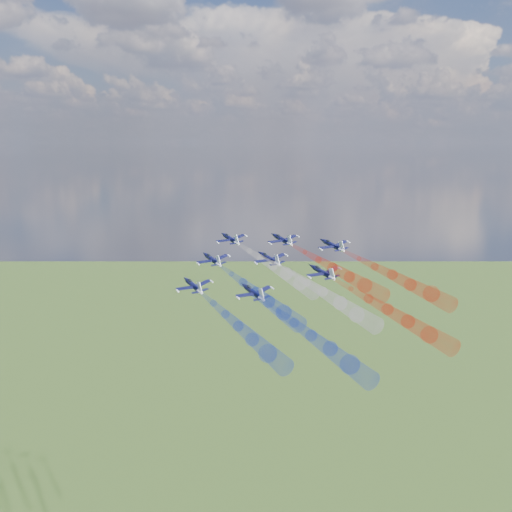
% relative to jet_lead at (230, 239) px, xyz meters
% --- Properties ---
extents(jet_lead, '(13.94, 14.12, 5.81)m').
position_rel_jet_lead_xyz_m(jet_lead, '(0.00, 0.00, 0.00)').
color(jet_lead, black).
extents(trail_lead, '(28.36, 26.89, 9.41)m').
position_rel_jet_lead_xyz_m(trail_lead, '(16.45, -14.96, -3.38)').
color(trail_lead, white).
extents(jet_inner_left, '(13.94, 14.12, 5.81)m').
position_rel_jet_lead_xyz_m(jet_inner_left, '(0.14, -12.90, -3.24)').
color(jet_inner_left, black).
extents(trail_inner_left, '(28.36, 26.89, 9.41)m').
position_rel_jet_lead_xyz_m(trail_inner_left, '(16.59, -27.86, -6.62)').
color(trail_inner_left, '#1730C8').
extents(jet_inner_right, '(13.94, 14.12, 5.81)m').
position_rel_jet_lead_xyz_m(jet_inner_right, '(14.51, -0.43, 0.62)').
color(jet_inner_right, black).
extents(trail_inner_right, '(28.36, 26.89, 9.41)m').
position_rel_jet_lead_xyz_m(trail_inner_right, '(30.96, -15.39, -2.76)').
color(trail_inner_right, red).
extents(jet_outer_left, '(13.94, 14.12, 5.81)m').
position_rel_jet_lead_xyz_m(jet_outer_left, '(1.44, -27.12, -6.54)').
color(jet_outer_left, black).
extents(trail_outer_left, '(28.36, 26.89, 9.41)m').
position_rel_jet_lead_xyz_m(trail_outer_left, '(17.89, -42.08, -9.92)').
color(trail_outer_left, '#1730C8').
extents(jet_center_third, '(13.94, 14.12, 5.81)m').
position_rel_jet_lead_xyz_m(jet_center_third, '(14.83, -12.42, -2.22)').
color(jet_center_third, black).
extents(trail_center_third, '(28.36, 26.89, 9.41)m').
position_rel_jet_lead_xyz_m(trail_center_third, '(31.28, -27.38, -5.60)').
color(trail_center_third, white).
extents(jet_outer_right, '(13.94, 14.12, 5.81)m').
position_rel_jet_lead_xyz_m(jet_outer_right, '(27.74, -0.40, -0.17)').
color(jet_outer_right, black).
extents(trail_outer_right, '(28.36, 26.89, 9.41)m').
position_rel_jet_lead_xyz_m(trail_outer_right, '(44.19, -15.36, -3.55)').
color(trail_outer_right, red).
extents(jet_rear_left, '(13.94, 14.12, 5.81)m').
position_rel_jet_lead_xyz_m(jet_rear_left, '(16.23, -28.41, -6.58)').
color(jet_rear_left, black).
extents(trail_rear_left, '(28.36, 26.89, 9.41)m').
position_rel_jet_lead_xyz_m(trail_rear_left, '(32.68, -43.36, -9.96)').
color(trail_rear_left, '#1730C8').
extents(jet_rear_right, '(13.94, 14.12, 5.81)m').
position_rel_jet_lead_xyz_m(jet_rear_right, '(28.50, -15.23, -4.01)').
color(jet_rear_right, black).
extents(trail_rear_right, '(28.36, 26.89, 9.41)m').
position_rel_jet_lead_xyz_m(trail_rear_right, '(44.95, -30.19, -7.39)').
color(trail_rear_right, red).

